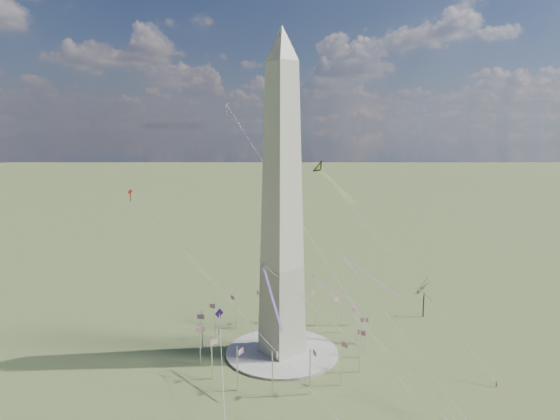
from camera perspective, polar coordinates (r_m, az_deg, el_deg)
ground at (r=166.51m, az=0.21°, el=-16.05°), size 2000.00×2000.00×0.00m
plaza at (r=166.34m, az=0.21°, el=-15.93°), size 36.00×36.00×0.80m
washington_monument at (r=152.04m, az=0.22°, el=0.47°), size 15.56×15.56×100.00m
flagpole_ring at (r=163.49m, az=0.21°, el=-13.76°), size 54.40×54.40×13.00m
tree_near at (r=199.05m, az=16.16°, el=-8.88°), size 8.27×8.27×14.47m
person_east at (r=159.22m, az=23.48°, el=-17.81°), size 0.77×0.68×1.76m
kite_delta_black at (r=183.09m, az=4.70°, el=4.59°), size 7.43×18.13×14.79m
kite_diamond_purple at (r=148.38m, az=-6.96°, el=-11.97°), size 1.54×2.70×8.49m
kite_streamer_left at (r=170.89m, az=9.45°, el=-6.81°), size 13.52×19.19×15.28m
kite_streamer_mid at (r=142.15m, az=-1.17°, el=-8.91°), size 8.92×18.75×13.65m
kite_streamer_right at (r=183.68m, az=6.02°, el=-8.91°), size 15.80×13.08×13.29m
kite_small_red at (r=163.73m, az=-16.75°, el=1.87°), size 1.26×1.55×4.07m
kite_small_white at (r=191.73m, az=-6.12°, el=11.74°), size 1.55×2.35×5.04m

